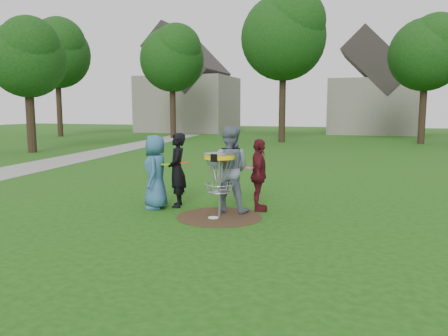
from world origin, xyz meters
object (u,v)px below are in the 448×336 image
(player_grey, at_px, (229,169))
(disc_golf_basket, at_px, (219,169))
(player_black, at_px, (177,170))
(player_maroon, at_px, (259,175))
(player_blue, at_px, (155,172))

(player_grey, relative_size, disc_golf_basket, 1.37)
(player_black, relative_size, disc_golf_basket, 1.24)
(player_maroon, bearing_deg, disc_golf_basket, 129.32)
(player_maroon, xyz_separation_m, disc_golf_basket, (-0.63, -0.84, 0.22))
(player_black, bearing_deg, player_grey, 65.34)
(player_blue, relative_size, player_maroon, 1.05)
(player_blue, distance_m, disc_golf_basket, 1.69)
(player_black, height_order, player_grey, player_grey)
(player_black, height_order, player_maroon, player_black)
(player_blue, bearing_deg, player_grey, 79.06)
(player_black, distance_m, player_maroon, 1.90)
(player_maroon, height_order, disc_golf_basket, player_maroon)
(player_blue, height_order, player_maroon, player_blue)
(player_grey, distance_m, disc_golf_basket, 0.56)
(player_grey, xyz_separation_m, disc_golf_basket, (-0.04, -0.55, 0.07))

